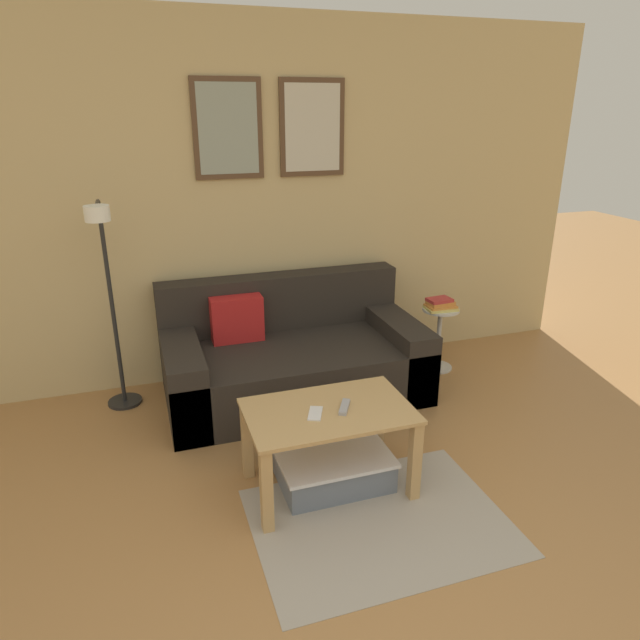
{
  "coord_description": "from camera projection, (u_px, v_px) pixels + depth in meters",
  "views": [
    {
      "loc": [
        -0.71,
        -1.03,
        1.95
      ],
      "look_at": [
        0.22,
        1.74,
        0.85
      ],
      "focal_mm": 32.0,
      "sensor_mm": 36.0,
      "label": 1
    }
  ],
  "objects": [
    {
      "name": "cell_phone",
      "position": [
        315.0,
        413.0,
        2.91
      ],
      "size": [
        0.12,
        0.15,
        0.01
      ],
      "primitive_type": "cube",
      "rotation": [
        0.0,
        0.0,
        -0.41
      ],
      "color": "silver",
      "rests_on": "coffee_table"
    },
    {
      "name": "book_stack",
      "position": [
        440.0,
        304.0,
        4.32
      ],
      "size": [
        0.24,
        0.17,
        0.08
      ],
      "color": "#D8C666",
      "rests_on": "side_table"
    },
    {
      "name": "wall_back",
      "position": [
        235.0,
        205.0,
        4.05
      ],
      "size": [
        5.6,
        0.09,
        2.55
      ],
      "color": "tan",
      "rests_on": "ground_plane"
    },
    {
      "name": "side_table",
      "position": [
        439.0,
        333.0,
        4.42
      ],
      "size": [
        0.28,
        0.28,
        0.5
      ],
      "color": "silver",
      "rests_on": "ground_plane"
    },
    {
      "name": "couch",
      "position": [
        292.0,
        358.0,
        4.06
      ],
      "size": [
        1.78,
        0.95,
        0.8
      ],
      "color": "#28231E",
      "rests_on": "ground_plane"
    },
    {
      "name": "coffee_table",
      "position": [
        329.0,
        426.0,
        2.99
      ],
      "size": [
        0.86,
        0.54,
        0.48
      ],
      "color": "tan",
      "rests_on": "ground_plane"
    },
    {
      "name": "area_rug",
      "position": [
        380.0,
        521.0,
        2.85
      ],
      "size": [
        1.25,
        0.93,
        0.01
      ],
      "primitive_type": "cube",
      "color": "#A39989",
      "rests_on": "ground_plane"
    },
    {
      "name": "remote_control",
      "position": [
        344.0,
        407.0,
        2.96
      ],
      "size": [
        0.11,
        0.15,
        0.02
      ],
      "primitive_type": "cube",
      "rotation": [
        0.0,
        0.0,
        -0.51
      ],
      "color": "#99999E",
      "rests_on": "coffee_table"
    },
    {
      "name": "floor_lamp",
      "position": [
        109.0,
        291.0,
        3.58
      ],
      "size": [
        0.23,
        0.46,
        1.42
      ],
      "color": "black",
      "rests_on": "ground_plane"
    },
    {
      "name": "storage_bin",
      "position": [
        333.0,
        468.0,
        3.12
      ],
      "size": [
        0.61,
        0.43,
        0.18
      ],
      "color": "slate",
      "rests_on": "ground_plane"
    }
  ]
}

